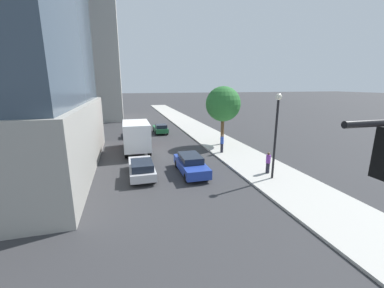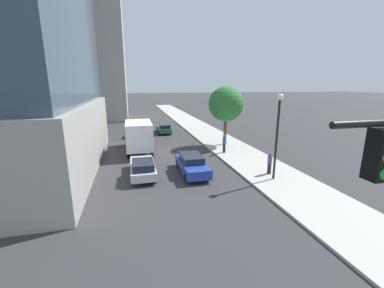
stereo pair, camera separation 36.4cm
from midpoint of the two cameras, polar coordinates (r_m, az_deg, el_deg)
The scene contains 11 objects.
sidewalk at distance 24.28m, azimuth 11.85°, elevation -2.50°, with size 4.75×120.00×0.15m, color #B2AFA8.
construction_building at distance 54.06m, azimuth -24.10°, elevation 24.08°, with size 25.97×13.38×38.50m.
street_lamp at distance 17.74m, azimuth 19.95°, elevation 4.22°, with size 0.44×0.44×6.00m.
street_tree at distance 27.25m, azimuth 8.33°, elevation 9.18°, with size 3.83×3.83×6.43m.
car_gray at distance 33.48m, azimuth -12.40°, elevation 3.07°, with size 1.84×4.42×1.46m.
car_green at distance 34.84m, azimuth -6.28°, elevation 3.64°, with size 1.73×4.18×1.36m.
car_silver at distance 18.73m, azimuth -10.90°, elevation -5.37°, with size 1.79×4.69×1.36m.
car_blue at distance 19.00m, azimuth 0.52°, elevation -4.72°, with size 1.79×4.77×1.44m.
box_truck at distance 25.40m, azimuth -11.94°, elevation 2.16°, with size 2.47×6.72×3.17m.
pedestrian_blue_shirt at distance 24.32m, azimuth 7.96°, elevation 0.13°, with size 0.34×0.34×1.80m.
pedestrian_purple_shirt at distance 19.39m, azimuth 18.19°, elevation -4.26°, with size 0.34×0.34×1.64m.
Camera 2 is at (-2.55, -0.99, 6.75)m, focal length 22.85 mm.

